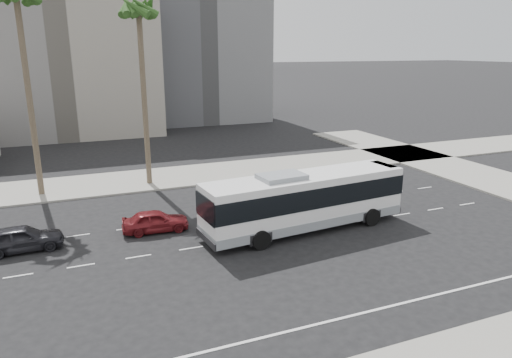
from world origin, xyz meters
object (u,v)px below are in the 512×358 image
car_a (156,221)px  car_b (21,238)px  palm_near (139,13)px  city_bus (305,199)px

car_a → car_b: (-7.58, -0.07, 0.06)m
palm_near → car_b: bearing=-129.8°
car_b → palm_near: size_ratio=0.29×
car_b → palm_near: palm_near is taller
car_a → palm_near: (1.44, 10.75, 13.08)m
city_bus → car_a: city_bus is taller
car_b → palm_near: 19.19m
car_a → palm_near: 17.00m
city_bus → palm_near: size_ratio=0.89×
city_bus → car_b: city_bus is taller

